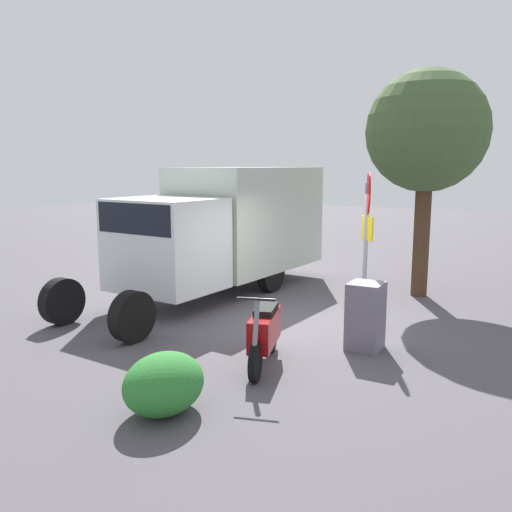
# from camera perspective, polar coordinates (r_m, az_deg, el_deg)

# --- Properties ---
(ground_plane) EXTENTS (60.00, 60.00, 0.00)m
(ground_plane) POSITION_cam_1_polar(r_m,az_deg,el_deg) (10.30, 5.04, -7.36)
(ground_plane) COLOR #4E4950
(box_truck_near) EXTENTS (7.46, 2.57, 2.97)m
(box_truck_near) POSITION_cam_1_polar(r_m,az_deg,el_deg) (12.76, -3.26, 3.41)
(box_truck_near) COLOR black
(box_truck_near) RESTS_ON ground
(motorcycle) EXTENTS (1.75, 0.79, 1.20)m
(motorcycle) POSITION_cam_1_polar(r_m,az_deg,el_deg) (8.14, 0.92, -8.12)
(motorcycle) COLOR black
(motorcycle) RESTS_ON ground
(stop_sign) EXTENTS (0.71, 0.33, 2.89)m
(stop_sign) POSITION_cam_1_polar(r_m,az_deg,el_deg) (9.99, 11.79, 3.21)
(stop_sign) COLOR #9E9EA3
(stop_sign) RESTS_ON ground
(street_tree) EXTENTS (2.73, 2.73, 5.14)m
(street_tree) POSITION_cam_1_polar(r_m,az_deg,el_deg) (12.80, 17.84, 12.45)
(street_tree) COLOR #47301E
(street_tree) RESTS_ON ground
(utility_cabinet) EXTENTS (0.58, 0.56, 1.12)m
(utility_cabinet) POSITION_cam_1_polar(r_m,az_deg,el_deg) (9.00, 11.64, -6.32)
(utility_cabinet) COLOR slate
(utility_cabinet) RESTS_ON ground
(bike_rack_hoop) EXTENTS (0.85, 0.12, 0.85)m
(bike_rack_hoop) POSITION_cam_1_polar(r_m,az_deg,el_deg) (10.20, 12.77, -7.74)
(bike_rack_hoop) COLOR #B7B7BC
(bike_rack_hoop) RESTS_ON ground
(shrub_near_sign) EXTENTS (1.10, 0.90, 0.75)m
(shrub_near_sign) POSITION_cam_1_polar(r_m,az_deg,el_deg) (6.77, -9.84, -13.32)
(shrub_near_sign) COLOR #2C7A30
(shrub_near_sign) RESTS_ON ground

